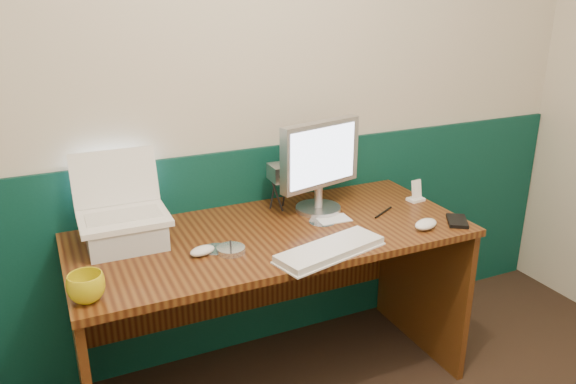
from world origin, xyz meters
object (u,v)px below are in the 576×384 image
monitor (319,167)px  camcorder (278,188)px  desk (273,312)px  laptop (120,187)px  keyboard (330,251)px  mug (86,288)px

monitor → camcorder: size_ratio=2.09×
desk → laptop: laptop is taller
keyboard → mug: mug is taller
camcorder → monitor: bearing=-30.4°
camcorder → desk: bearing=-117.7°
laptop → keyboard: size_ratio=0.76×
laptop → monitor: monitor is taller
monitor → camcorder: monitor is taller
mug → camcorder: size_ratio=0.61×
laptop → monitor: (0.83, 0.01, -0.03)m
desk → laptop: size_ratio=4.86×
laptop → keyboard: 0.81m
desk → laptop: 0.84m
keyboard → desk: bearing=98.6°
desk → laptop: bearing=167.9°
monitor → keyboard: size_ratio=0.93×
desk → keyboard: size_ratio=3.71×
laptop → monitor: size_ratio=0.82×
mug → laptop: bearing=63.5°
mug → camcorder: 0.98m
mug → camcorder: camcorder is taller
desk → mug: mug is taller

